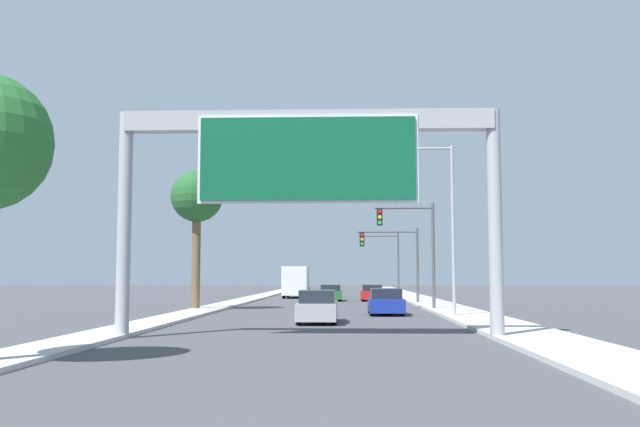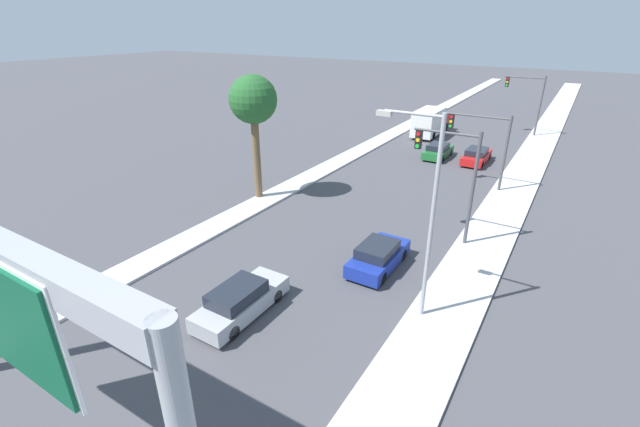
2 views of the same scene
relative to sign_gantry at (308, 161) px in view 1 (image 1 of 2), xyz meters
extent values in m
cube|color=#BDBDBD|center=(7.75, 42.12, -6.07)|extent=(3.00, 120.00, 0.15)
cube|color=#BDBDBD|center=(-7.25, 42.12, -6.07)|extent=(2.00, 120.00, 0.15)
cylinder|color=#9EA0A5|center=(-6.45, 0.12, -2.18)|extent=(0.48, 0.48, 7.93)
cylinder|color=#9EA0A5|center=(6.45, 0.12, -2.18)|extent=(0.48, 0.48, 7.93)
cube|color=#9EA0A5|center=(0.00, 0.12, 1.44)|extent=(12.90, 0.60, 0.70)
cube|color=white|center=(0.00, -0.18, 0.05)|extent=(7.63, 0.08, 3.09)
cube|color=#0C5133|center=(0.00, -0.23, 0.05)|extent=(7.43, 0.16, 2.89)
cube|color=red|center=(3.50, 36.72, -5.63)|extent=(1.84, 4.59, 0.67)
cube|color=#1E232D|center=(3.50, 36.49, -5.03)|extent=(1.62, 2.39, 0.52)
cylinder|color=black|center=(2.69, 38.15, -5.82)|extent=(0.22, 0.64, 0.64)
cylinder|color=black|center=(4.31, 38.15, -5.82)|extent=(0.22, 0.64, 0.64)
cylinder|color=black|center=(2.69, 35.30, -5.82)|extent=(0.22, 0.64, 0.64)
cylinder|color=black|center=(4.31, 35.30, -5.82)|extent=(0.22, 0.64, 0.64)
cube|color=navy|center=(3.50, 15.25, -5.60)|extent=(1.87, 4.35, 0.72)
cube|color=#1E232D|center=(3.50, 15.03, -4.97)|extent=(1.64, 2.26, 0.55)
cylinder|color=black|center=(2.68, 16.60, -5.82)|extent=(0.22, 0.64, 0.64)
cylinder|color=black|center=(4.32, 16.60, -5.82)|extent=(0.22, 0.64, 0.64)
cylinder|color=black|center=(2.68, 13.90, -5.82)|extent=(0.22, 0.64, 0.64)
cylinder|color=black|center=(4.32, 13.90, -5.82)|extent=(0.22, 0.64, 0.64)
cube|color=#A5A8AD|center=(0.00, 8.46, -5.59)|extent=(1.78, 4.77, 0.75)
cube|color=#1E232D|center=(0.00, 8.22, -4.93)|extent=(1.57, 2.48, 0.57)
cylinder|color=black|center=(-0.78, 9.94, -5.82)|extent=(0.22, 0.64, 0.64)
cylinder|color=black|center=(0.78, 9.94, -5.82)|extent=(0.22, 0.64, 0.64)
cylinder|color=black|center=(-0.78, 6.98, -5.82)|extent=(0.22, 0.64, 0.64)
cylinder|color=black|center=(0.78, 6.98, -5.82)|extent=(0.22, 0.64, 0.64)
cube|color=#1E662D|center=(0.00, 36.47, -5.63)|extent=(1.86, 4.21, 0.67)
cube|color=#1E232D|center=(0.00, 36.26, -5.03)|extent=(1.63, 2.19, 0.52)
cylinder|color=black|center=(-0.82, 37.77, -5.82)|extent=(0.22, 0.64, 0.64)
cylinder|color=black|center=(0.82, 37.77, -5.82)|extent=(0.22, 0.64, 0.64)
cylinder|color=black|center=(-0.82, 35.16, -5.82)|extent=(0.22, 0.64, 0.64)
cylinder|color=black|center=(0.82, 35.16, -5.82)|extent=(0.22, 0.64, 0.64)
cube|color=red|center=(-3.50, 47.31, -4.97)|extent=(2.14, 1.98, 1.74)
cube|color=silver|center=(-3.50, 43.76, -4.49)|extent=(2.33, 5.10, 2.70)
cylinder|color=black|center=(-4.52, 47.21, -5.64)|extent=(0.28, 1.00, 1.00)
cylinder|color=black|center=(-2.48, 47.21, -5.64)|extent=(0.28, 1.00, 1.00)
cylinder|color=black|center=(-4.52, 42.49, -5.64)|extent=(0.28, 1.00, 1.00)
cylinder|color=black|center=(-2.48, 42.49, -5.64)|extent=(0.28, 1.00, 1.00)
cylinder|color=#4C4C4F|center=(6.75, 20.12, -2.80)|extent=(0.20, 0.20, 6.68)
cylinder|color=#4C4C4F|center=(4.94, 20.12, 0.24)|extent=(3.61, 0.14, 0.14)
cube|color=black|center=(3.43, 20.12, -0.33)|extent=(0.35, 0.28, 1.05)
cylinder|color=red|center=(3.43, 19.96, 0.02)|extent=(0.22, 0.04, 0.22)
cylinder|color=yellow|center=(3.43, 19.96, -0.33)|extent=(0.22, 0.04, 0.22)
cylinder|color=green|center=(3.43, 19.96, -0.68)|extent=(0.22, 0.04, 0.22)
cylinder|color=#4C4C4F|center=(6.75, 30.12, -3.25)|extent=(0.20, 0.20, 5.79)
cylinder|color=#4C4C4F|center=(4.46, 30.12, -0.65)|extent=(4.57, 0.14, 0.14)
cube|color=black|center=(2.54, 30.12, -1.22)|extent=(0.35, 0.28, 1.05)
cylinder|color=red|center=(2.54, 29.96, -0.87)|extent=(0.22, 0.04, 0.22)
cylinder|color=yellow|center=(2.54, 29.96, -1.22)|extent=(0.22, 0.04, 0.22)
cylinder|color=green|center=(2.54, 29.96, -1.57)|extent=(0.22, 0.04, 0.22)
cylinder|color=#4C4C4F|center=(6.75, 50.12, -2.85)|extent=(0.20, 0.20, 6.57)
cylinder|color=#4C4C4F|center=(4.71, 50.12, 0.13)|extent=(4.08, 0.14, 0.14)
cube|color=black|center=(3.00, 50.12, -0.44)|extent=(0.35, 0.28, 1.05)
cylinder|color=red|center=(3.00, 49.96, -0.09)|extent=(0.22, 0.04, 0.22)
cylinder|color=yellow|center=(3.00, 49.96, -0.44)|extent=(0.22, 0.04, 0.22)
cylinder|color=green|center=(3.00, 49.96, -0.79)|extent=(0.22, 0.04, 0.22)
cylinder|color=brown|center=(-8.02, 19.53, -2.58)|extent=(0.54, 0.54, 7.12)
sphere|color=#235B28|center=(-8.02, 19.53, 0.98)|extent=(3.26, 3.26, 3.26)
cylinder|color=#9EA0A5|center=(6.85, 12.43, -1.68)|extent=(0.18, 0.18, 8.93)
cylinder|color=#9EA0A5|center=(5.69, 12.43, 2.64)|extent=(2.32, 0.12, 0.12)
cube|color=#B2B2A8|center=(4.53, 12.43, 2.54)|extent=(0.60, 0.28, 0.20)
camera|label=1|loc=(1.33, -24.49, -3.97)|focal=40.00mm
camera|label=2|loc=(11.09, -2.97, 5.77)|focal=24.00mm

